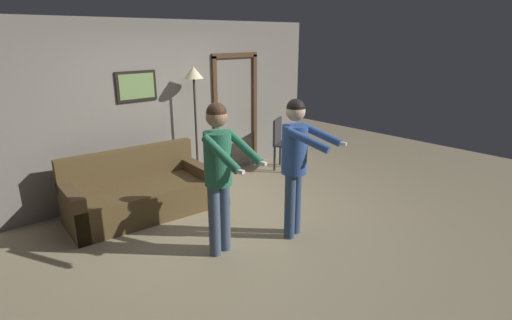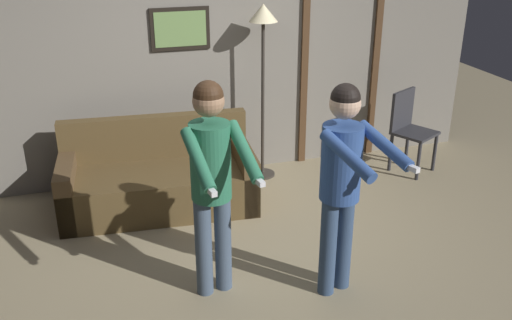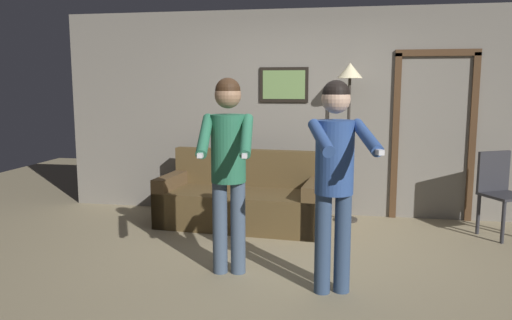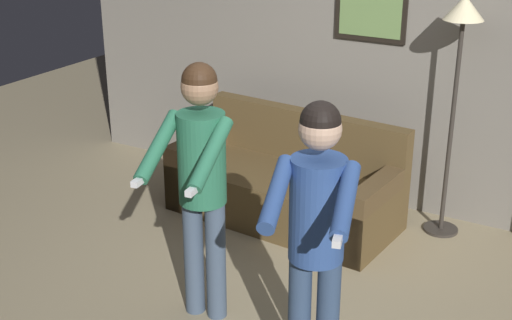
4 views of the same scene
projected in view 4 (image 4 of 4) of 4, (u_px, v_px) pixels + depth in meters
ground_plane at (290, 311)px, 4.80m from camera, size 12.00×12.00×0.00m
back_wall_assembly at (404, 61)px, 5.88m from camera, size 6.40×0.10×2.60m
couch at (286, 187)px, 6.02m from camera, size 1.96×1.00×0.87m
torchiere_lamp at (461, 44)px, 5.30m from camera, size 0.30×0.30×1.92m
person_standing_left at (201, 171)px, 4.38m from camera, size 0.49×0.69×1.72m
person_standing_right at (316, 223)px, 3.75m from camera, size 0.56×0.69×1.69m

